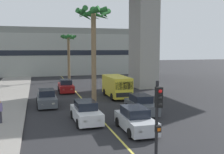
# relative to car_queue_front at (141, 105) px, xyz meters

# --- Properties ---
(lane_stripe_center) EXTENTS (0.14, 56.00, 0.01)m
(lane_stripe_center) POSITION_rel_car_queue_front_xyz_m (-3.66, 6.16, -0.72)
(lane_stripe_center) COLOR #DBCC4C
(lane_stripe_center) RESTS_ON ground
(pier_building_backdrop) EXTENTS (39.30, 8.04, 9.54)m
(pier_building_backdrop) POSITION_rel_car_queue_front_xyz_m (-3.66, 35.96, 3.99)
(pier_building_backdrop) COLOR #ADB2A8
(pier_building_backdrop) RESTS_ON ground
(car_queue_front) EXTENTS (1.94, 4.15, 1.56)m
(car_queue_front) POSITION_rel_car_queue_front_xyz_m (0.00, 0.00, 0.00)
(car_queue_front) COLOR #4C5156
(car_queue_front) RESTS_ON ground
(car_queue_second) EXTENTS (1.89, 4.13, 1.56)m
(car_queue_second) POSITION_rel_car_queue_front_xyz_m (-2.17, -4.20, 0.00)
(car_queue_second) COLOR #B7BABF
(car_queue_second) RESTS_ON ground
(car_queue_third) EXTENTS (1.87, 4.12, 1.56)m
(car_queue_third) POSITION_rel_car_queue_front_xyz_m (-7.45, 5.05, 0.00)
(car_queue_third) COLOR #4C5156
(car_queue_third) RESTS_ON ground
(car_queue_fourth) EXTENTS (1.90, 4.13, 1.56)m
(car_queue_fourth) POSITION_rel_car_queue_front_xyz_m (-4.89, -1.23, 0.00)
(car_queue_fourth) COLOR white
(car_queue_fourth) RESTS_ON ground
(car_queue_fifth) EXTENTS (1.90, 4.14, 1.56)m
(car_queue_fifth) POSITION_rel_car_queue_front_xyz_m (-4.84, 12.54, 0.00)
(car_queue_fifth) COLOR maroon
(car_queue_fifth) RESTS_ON ground
(delivery_van) EXTENTS (2.17, 5.25, 2.36)m
(delivery_van) POSITION_rel_car_queue_front_xyz_m (0.17, 7.40, 0.57)
(delivery_van) COLOR yellow
(delivery_van) RESTS_ON ground
(traffic_light_median_near) EXTENTS (0.24, 0.37, 4.20)m
(traffic_light_median_near) POSITION_rel_car_queue_front_xyz_m (-4.01, -11.09, 1.99)
(traffic_light_median_near) COLOR black
(traffic_light_median_near) RESTS_ON ground
(palm_tree_near_median) EXTENTS (3.05, 3.09, 8.87)m
(palm_tree_near_median) POSITION_rel_car_queue_front_xyz_m (-3.58, 1.90, 6.29)
(palm_tree_near_median) COLOR brown
(palm_tree_near_median) RESTS_ON ground
(palm_tree_mid_median) EXTENTS (2.59, 2.73, 7.78)m
(palm_tree_mid_median) POSITION_rel_car_queue_front_xyz_m (-3.05, 23.93, 5.08)
(palm_tree_mid_median) COLOR brown
(palm_tree_mid_median) RESTS_ON ground
(pedestrian_mid_block) EXTENTS (0.34, 0.22, 1.62)m
(pedestrian_mid_block) POSITION_rel_car_queue_front_xyz_m (-10.85, -0.34, 0.28)
(pedestrian_mid_block) COLOR #2D2D38
(pedestrian_mid_block) RESTS_ON sidewalk_left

